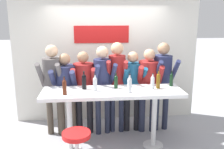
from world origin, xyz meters
The scene contains 20 objects.
ground_plane centered at (0.00, 0.00, 0.00)m, with size 40.00×40.00×0.00m, color #9E9EA3.
back_wall centered at (0.00, 1.36, 1.39)m, with size 3.96×0.12×2.78m.
tasting_table centered at (0.00, 0.00, 0.91)m, with size 2.36×0.68×1.06m.
bar_stool centered at (-0.59, -0.68, 0.44)m, with size 0.43×0.43×0.66m.
person_far_left centered at (-1.06, 0.63, 1.09)m, with size 0.49×0.60×1.76m.
person_left centered at (-0.83, 0.57, 0.98)m, with size 0.52×0.59×1.61m.
person_center_left centered at (-0.49, 0.62, 1.00)m, with size 0.47×0.54×1.63m.
person_center centered at (-0.13, 0.56, 1.08)m, with size 0.46×0.58×1.73m.
person_center_right centered at (0.15, 0.62, 1.13)m, with size 0.42×0.56×1.79m.
person_right centered at (0.45, 0.65, 0.99)m, with size 0.45×0.54×1.61m.
person_far_right centered at (0.75, 0.58, 1.03)m, with size 0.49×0.58×1.67m.
person_rightmost centered at (1.04, 0.64, 1.11)m, with size 0.45×0.57×1.78m.
wine_bottle_0 centered at (-0.47, 0.12, 1.20)m, with size 0.07×0.07×0.31m.
wine_bottle_1 centered at (0.26, -0.14, 1.20)m, with size 0.07×0.07×0.31m.
wine_bottle_2 centered at (-0.78, -0.16, 1.20)m, with size 0.07×0.07×0.30m.
wine_bottle_3 centered at (0.79, 0.06, 1.20)m, with size 0.07×0.07×0.32m.
wine_bottle_4 centered at (0.68, 0.02, 1.18)m, with size 0.07×0.07×0.27m.
wine_bottle_5 centered at (1.06, 0.16, 1.19)m, with size 0.06×0.06×0.28m.
wine_bottle_6 centered at (0.07, 0.13, 1.18)m, with size 0.06×0.06×0.27m.
wine_bottle_7 centered at (-0.29, -0.01, 1.19)m, with size 0.07×0.07×0.29m.
Camera 1 is at (-0.38, -3.98, 2.30)m, focal length 40.00 mm.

